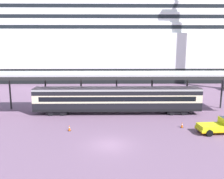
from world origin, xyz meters
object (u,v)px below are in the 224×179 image
object	(u,v)px
service_truck	(223,125)
train_carriage	(117,99)
cruise_ship	(82,41)
traffic_cone_near	(69,128)
traffic_cone_mid	(182,125)

from	to	relation	value
service_truck	train_carriage	bearing A→B (deg)	145.28
cruise_ship	traffic_cone_near	size ratio (longest dim) A/B	167.86
cruise_ship	train_carriage	bearing A→B (deg)	-77.29
traffic_cone_near	train_carriage	bearing A→B (deg)	50.91
traffic_cone_near	traffic_cone_mid	size ratio (longest dim) A/B	1.02
traffic_cone_near	traffic_cone_mid	xyz separation A→B (m)	(14.46, 0.97, -0.01)
cruise_ship	train_carriage	size ratio (longest dim) A/B	4.87
cruise_ship	traffic_cone_near	bearing A→B (deg)	-86.06
traffic_cone_near	cruise_ship	bearing A→B (deg)	93.94
train_carriage	service_truck	world-z (taller)	train_carriage
cruise_ship	train_carriage	world-z (taller)	cruise_ship
cruise_ship	train_carriage	distance (m)	45.50
cruise_ship	traffic_cone_mid	distance (m)	54.50
traffic_cone_mid	train_carriage	bearing A→B (deg)	140.50
service_truck	cruise_ship	bearing A→B (deg)	113.23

